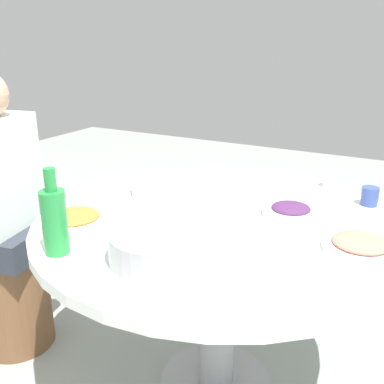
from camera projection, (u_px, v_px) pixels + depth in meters
name	position (u px, v px, depth m)	size (l,w,h in m)	color
round_dining_table	(218.00, 251.00, 1.60)	(1.27, 1.27, 0.73)	#99999E
rice_bowl	(162.00, 245.00, 1.25)	(0.30, 0.30, 0.10)	#B2B5BA
soup_bowl	(166.00, 187.00, 1.79)	(0.30, 0.27, 0.06)	white
dish_shrimp	(361.00, 245.00, 1.32)	(0.22, 0.22, 0.04)	white
dish_tofu_braise	(74.00, 219.00, 1.49)	(0.24, 0.24, 0.05)	white
dish_eggplant	(291.00, 211.00, 1.57)	(0.20, 0.20, 0.04)	silver
green_bottle	(54.00, 220.00, 1.27)	(0.07, 0.07, 0.26)	green
tea_cup_near	(370.00, 196.00, 1.66)	(0.06, 0.06, 0.07)	#374D9A
tea_cup_far	(331.00, 180.00, 1.86)	(0.06, 0.06, 0.06)	white
stool_for_diner_left	(14.00, 299.00, 1.98)	(0.31, 0.31, 0.45)	brown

